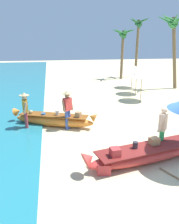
{
  "coord_description": "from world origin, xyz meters",
  "views": [
    {
      "loc": [
        -3.34,
        -7.09,
        3.92
      ],
      "look_at": [
        -1.7,
        2.22,
        0.9
      ],
      "focal_mm": 36.18,
      "sensor_mm": 36.0,
      "label": 1
    }
  ],
  "objects_px": {
    "person_tourist_customer": "(163,127)",
    "palm_tree_tall_inland": "(123,37)",
    "boat_orange_midground": "(54,120)",
    "palm_tree_mid_cluster": "(138,30)",
    "cooler_box": "(104,168)",
    "person_vendor_hatted": "(67,107)",
    "person_vendor_assistant": "(25,108)",
    "boat_red_foreground": "(150,153)",
    "palm_tree_leaning_seaward": "(173,28)"
  },
  "relations": [
    {
      "from": "person_vendor_hatted",
      "to": "person_vendor_assistant",
      "type": "xyz_separation_m",
      "value": [
        -1.87,
        0.26,
        -0.04
      ]
    },
    {
      "from": "person_vendor_assistant",
      "to": "palm_tree_tall_inland",
      "type": "xyz_separation_m",
      "value": [
        8.66,
        12.94,
        3.21
      ]
    },
    {
      "from": "cooler_box",
      "to": "palm_tree_tall_inland",
      "type": "bearing_deg",
      "value": 78.01
    },
    {
      "from": "boat_red_foreground",
      "to": "person_vendor_assistant",
      "type": "xyz_separation_m",
      "value": [
        -4.35,
        3.61,
        0.71
      ]
    },
    {
      "from": "cooler_box",
      "to": "person_vendor_hatted",
      "type": "bearing_deg",
      "value": 108.75
    },
    {
      "from": "person_vendor_assistant",
      "to": "palm_tree_tall_inland",
      "type": "bearing_deg",
      "value": 56.23
    },
    {
      "from": "boat_orange_midground",
      "to": "palm_tree_mid_cluster",
      "type": "height_order",
      "value": "palm_tree_mid_cluster"
    },
    {
      "from": "person_vendor_assistant",
      "to": "palm_tree_mid_cluster",
      "type": "height_order",
      "value": "palm_tree_mid_cluster"
    },
    {
      "from": "person_vendor_hatted",
      "to": "palm_tree_mid_cluster",
      "type": "height_order",
      "value": "palm_tree_mid_cluster"
    },
    {
      "from": "boat_red_foreground",
      "to": "palm_tree_leaning_seaward",
      "type": "xyz_separation_m",
      "value": [
        6.57,
        11.03,
        4.56
      ]
    },
    {
      "from": "palm_tree_leaning_seaward",
      "to": "cooler_box",
      "type": "xyz_separation_m",
      "value": [
        -8.28,
        -11.54,
        -4.67
      ]
    },
    {
      "from": "boat_red_foreground",
      "to": "person_tourist_customer",
      "type": "bearing_deg",
      "value": 35.53
    },
    {
      "from": "boat_orange_midground",
      "to": "palm_tree_leaning_seaward",
      "type": "distance_m",
      "value": 12.88
    },
    {
      "from": "palm_tree_tall_inland",
      "to": "palm_tree_leaning_seaward",
      "type": "relative_size",
      "value": 0.86
    },
    {
      "from": "boat_orange_midground",
      "to": "palm_tree_leaning_seaward",
      "type": "bearing_deg",
      "value": 36.61
    },
    {
      "from": "boat_red_foreground",
      "to": "palm_tree_mid_cluster",
      "type": "xyz_separation_m",
      "value": [
        6.28,
        17.65,
        4.64
      ]
    },
    {
      "from": "palm_tree_mid_cluster",
      "to": "cooler_box",
      "type": "xyz_separation_m",
      "value": [
        -7.99,
        -18.15,
        -4.76
      ]
    },
    {
      "from": "palm_tree_leaning_seaward",
      "to": "person_vendor_assistant",
      "type": "bearing_deg",
      "value": -145.81
    },
    {
      "from": "person_vendor_hatted",
      "to": "person_tourist_customer",
      "type": "height_order",
      "value": "person_vendor_hatted"
    },
    {
      "from": "boat_red_foreground",
      "to": "person_vendor_hatted",
      "type": "relative_size",
      "value": 2.71
    },
    {
      "from": "palm_tree_tall_inland",
      "to": "person_vendor_hatted",
      "type": "bearing_deg",
      "value": -117.2
    },
    {
      "from": "person_vendor_hatted",
      "to": "person_vendor_assistant",
      "type": "relative_size",
      "value": 1.04
    },
    {
      "from": "boat_orange_midground",
      "to": "palm_tree_leaning_seaward",
      "type": "xyz_separation_m",
      "value": [
        9.68,
        7.19,
        4.54
      ]
    },
    {
      "from": "boat_orange_midground",
      "to": "palm_tree_tall_inland",
      "type": "distance_m",
      "value": 15.23
    },
    {
      "from": "boat_red_foreground",
      "to": "palm_tree_mid_cluster",
      "type": "height_order",
      "value": "palm_tree_mid_cluster"
    },
    {
      "from": "boat_orange_midground",
      "to": "palm_tree_tall_inland",
      "type": "xyz_separation_m",
      "value": [
        7.41,
        12.72,
        3.9
      ]
    },
    {
      "from": "palm_tree_tall_inland",
      "to": "cooler_box",
      "type": "height_order",
      "value": "palm_tree_tall_inland"
    },
    {
      "from": "cooler_box",
      "to": "person_vendor_assistant",
      "type": "bearing_deg",
      "value": 130.1
    },
    {
      "from": "palm_tree_tall_inland",
      "to": "person_tourist_customer",
      "type": "bearing_deg",
      "value": -102.86
    },
    {
      "from": "palm_tree_leaning_seaward",
      "to": "cooler_box",
      "type": "relative_size",
      "value": 14.53
    },
    {
      "from": "person_vendor_hatted",
      "to": "palm_tree_mid_cluster",
      "type": "relative_size",
      "value": 0.29
    },
    {
      "from": "palm_tree_tall_inland",
      "to": "person_vendor_assistant",
      "type": "bearing_deg",
      "value": -123.77
    },
    {
      "from": "boat_red_foreground",
      "to": "palm_tree_leaning_seaward",
      "type": "bearing_deg",
      "value": 59.21
    },
    {
      "from": "person_vendor_hatted",
      "to": "palm_tree_leaning_seaward",
      "type": "height_order",
      "value": "palm_tree_leaning_seaward"
    },
    {
      "from": "person_vendor_hatted",
      "to": "person_tourist_customer",
      "type": "distance_m",
      "value": 4.25
    },
    {
      "from": "palm_tree_mid_cluster",
      "to": "cooler_box",
      "type": "bearing_deg",
      "value": -113.75
    },
    {
      "from": "boat_orange_midground",
      "to": "person_vendor_hatted",
      "type": "relative_size",
      "value": 2.21
    },
    {
      "from": "boat_red_foreground",
      "to": "cooler_box",
      "type": "relative_size",
      "value": 11.91
    },
    {
      "from": "boat_red_foreground",
      "to": "person_vendor_assistant",
      "type": "height_order",
      "value": "person_vendor_assistant"
    },
    {
      "from": "boat_red_foreground",
      "to": "person_tourist_customer",
      "type": "height_order",
      "value": "person_tourist_customer"
    },
    {
      "from": "person_vendor_assistant",
      "to": "palm_tree_leaning_seaward",
      "type": "relative_size",
      "value": 0.29
    },
    {
      "from": "person_tourist_customer",
      "to": "palm_tree_tall_inland",
      "type": "bearing_deg",
      "value": 77.14
    },
    {
      "from": "person_tourist_customer",
      "to": "cooler_box",
      "type": "xyz_separation_m",
      "value": [
        -2.34,
        -0.95,
        -0.81
      ]
    },
    {
      "from": "person_vendor_hatted",
      "to": "person_tourist_customer",
      "type": "xyz_separation_m",
      "value": [
        3.11,
        -2.9,
        -0.06
      ]
    },
    {
      "from": "person_vendor_assistant",
      "to": "palm_tree_mid_cluster",
      "type": "distance_m",
      "value": 18.03
    },
    {
      "from": "boat_orange_midground",
      "to": "boat_red_foreground",
      "type": "bearing_deg",
      "value": -51.07
    },
    {
      "from": "palm_tree_tall_inland",
      "to": "palm_tree_mid_cluster",
      "type": "distance_m",
      "value": 2.36
    },
    {
      "from": "person_vendor_hatted",
      "to": "cooler_box",
      "type": "xyz_separation_m",
      "value": [
        0.77,
        -3.86,
        -0.87
      ]
    },
    {
      "from": "person_vendor_assistant",
      "to": "cooler_box",
      "type": "relative_size",
      "value": 4.23
    },
    {
      "from": "palm_tree_mid_cluster",
      "to": "cooler_box",
      "type": "height_order",
      "value": "palm_tree_mid_cluster"
    }
  ]
}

